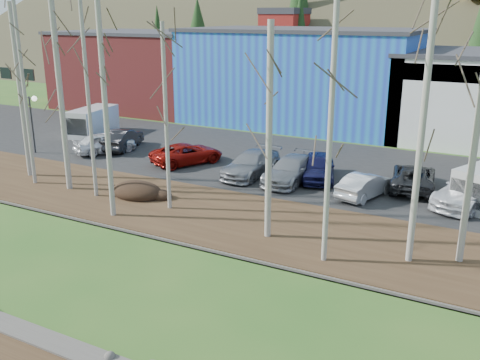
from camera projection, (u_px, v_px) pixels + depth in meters
The scene contains 30 objects.
dirt_strip at pixel (18, 358), 15.46m from camera, with size 80.00×1.80×0.03m, color #382616.
near_bank_rocks at pixel (45, 341), 16.30m from camera, with size 80.00×0.80×0.50m, color #47423D, non-canonical shape.
river at pixel (132, 283), 19.75m from camera, with size 80.00×8.00×0.90m, color #112032, non-canonical shape.
far_bank_rocks at pixel (192, 243), 23.20m from camera, with size 80.00×0.80×0.46m, color #47423D, non-canonical shape.
far_bank at pixel (228, 218), 25.87m from camera, with size 80.00×7.00×0.15m, color #382616.
parking_lot at pixel (307, 166), 34.71m from camera, with size 80.00×14.00×0.14m, color black.
building_brick at pixel (143, 69), 56.15m from camera, with size 16.32×12.24×7.80m.
building_blue at pixel (303, 76), 47.97m from camera, with size 20.40×12.24×8.30m.
dirt_mound at pixel (137, 191), 28.72m from camera, with size 2.92×2.06×0.57m, color black.
birch_0 at pixel (20, 92), 30.99m from camera, with size 0.28×0.28×10.04m.
birch_1 at pixel (23, 83), 29.28m from camera, with size 0.20×0.20×11.45m.
birch_2 at pixel (61, 97), 28.47m from camera, with size 0.30×0.30×10.27m.
birch_3 at pixel (88, 98), 27.25m from camera, with size 0.20×0.20×10.53m.
birch_4 at pixel (106, 114), 24.58m from camera, with size 0.25×0.25×9.98m.
birch_5 at pixel (166, 119), 25.65m from camera, with size 0.20×0.20×9.06m.
birch_6 at pixel (330, 133), 19.79m from camera, with size 0.21×0.21×10.33m.
birch_7 at pixel (269, 134), 22.25m from camera, with size 0.27×0.27×9.18m.
birch_8 at pixel (421, 135), 19.75m from camera, with size 0.26×0.26×10.23m.
birch_9 at pixel (477, 127), 19.64m from camera, with size 0.27×0.27×10.82m.
street_lamp at pixel (30, 108), 36.76m from camera, with size 1.54×0.50×4.05m.
car_0 at pixel (105, 143), 37.46m from camera, with size 1.73×4.30×1.46m, color silver.
car_1 at pixel (122, 139), 38.51m from camera, with size 1.57×4.50×1.48m, color black.
car_2 at pixel (187, 154), 34.81m from camera, with size 2.21×4.80×1.33m, color #97110B.
car_3 at pixel (251, 164), 32.20m from camera, with size 2.04×5.01×1.46m, color gray.
car_4 at pixel (318, 167), 31.43m from camera, with size 1.83×4.55×1.55m, color #161643.
car_5 at pixel (365, 185), 28.45m from camera, with size 1.38×3.95×1.30m, color silver.
car_6 at pixel (413, 177), 29.77m from camera, with size 2.28×4.94×1.37m, color #262629.
car_7 at pixel (471, 191), 27.18m from camera, with size 2.19×5.38×1.56m, color white.
car_8 at pixel (291, 170), 31.02m from camera, with size 2.04×5.01×1.46m, color gray.
van_grey at pixel (92, 122), 43.03m from camera, with size 2.88×5.12×2.11m.
Camera 1 is at (11.90, -6.51, 9.56)m, focal length 40.00 mm.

